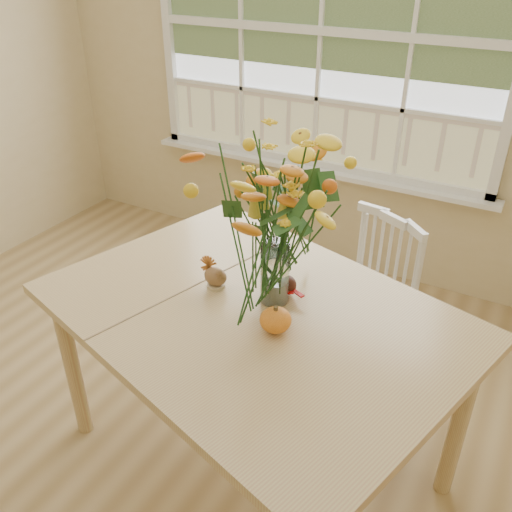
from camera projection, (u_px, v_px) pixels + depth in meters
The scene contains 9 objects.
floor at pixel (96, 483), 2.34m from camera, with size 4.00×4.50×0.01m, color #9F7F4D.
wall_back at pixel (321, 64), 3.34m from camera, with size 4.00×0.02×2.70m, color #D1BB86.
window at pixel (321, 34), 3.22m from camera, with size 2.42×0.12×1.74m.
dining_table at pixel (253, 328), 2.08m from camera, with size 1.79×1.49×0.83m.
windsor_chair at pixel (371, 295), 2.68m from camera, with size 0.54×0.54×0.89m.
flower_vase at pixel (276, 214), 1.90m from camera, with size 0.51×0.51×0.61m.
pumpkin at pixel (276, 321), 1.90m from camera, with size 0.11×0.11×0.09m, color orange.
turkey_figurine at pixel (216, 276), 2.14m from camera, with size 0.10×0.08×0.12m.
dark_gourd at pixel (285, 286), 2.10m from camera, with size 0.12×0.09×0.08m.
Camera 1 is at (1.34, -0.98, 2.03)m, focal length 38.00 mm.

